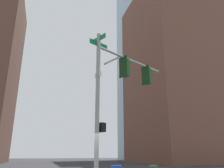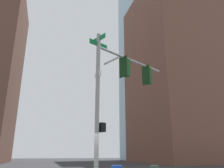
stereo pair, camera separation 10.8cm
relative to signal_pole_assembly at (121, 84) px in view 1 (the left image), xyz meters
name	(u,v)px [view 1 (the left image)]	position (x,y,z in m)	size (l,w,h in m)	color
signal_pole_assembly	(121,84)	(0.00, 0.00, 0.00)	(2.70, 4.95, 7.32)	gray
building_brick_nearside	(176,73)	(30.88, -24.22, 14.32)	(20.66, 18.02, 38.83)	brown
building_glass_tower	(172,61)	(43.78, -32.13, 23.43)	(25.83, 26.60, 57.05)	#8CB2C6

